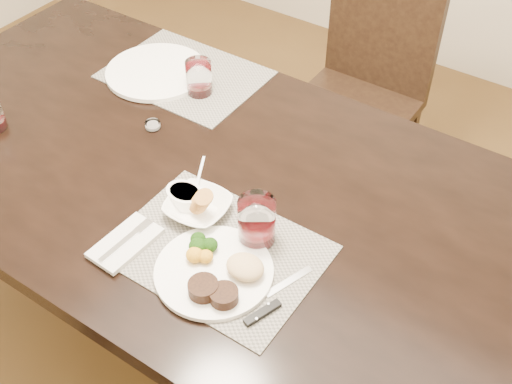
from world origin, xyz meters
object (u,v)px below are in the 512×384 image
Objects in this scene: steak_knife at (269,305)px; chair_far at (364,83)px; dinner_plate at (218,272)px; wine_glass_near at (257,223)px; cracker_bowl at (198,207)px; far_plate at (157,72)px.

chair_far is at bearing 125.69° from steak_knife.
wine_glass_near is (0.01, 0.14, 0.04)m from dinner_plate.
cracker_bowl is 0.62m from far_plate.
cracker_bowl is at bearing -177.24° from wine_glass_near.
wine_glass_near is 0.38× the size of far_plate.
wine_glass_near is at bearing 80.68° from dinner_plate.
chair_far is 4.35× the size of steak_knife.
steak_knife is 1.30× the size of cracker_bowl.
far_plate is (-0.41, -0.65, 0.26)m from chair_far.
wine_glass_near is at bearing 2.76° from cracker_bowl.
cracker_bowl is at bearing -40.33° from far_plate.
dinner_plate is at bearing -40.32° from far_plate.
wine_glass_near is (0.16, 0.01, 0.03)m from cracker_bowl.
chair_far reaches higher than wine_glass_near.
steak_knife is 0.67× the size of far_plate.
far_plate is at bearing 139.67° from cracker_bowl.
wine_glass_near is (0.23, -1.05, 0.30)m from chair_far.
cracker_bowl reaches higher than far_plate.
far_plate is at bearing 148.26° from wine_glass_near.
wine_glass_near reaches higher than steak_knife.
steak_knife is at bearing -24.92° from cracker_bowl.
chair_far is at bearing 94.94° from dinner_plate.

